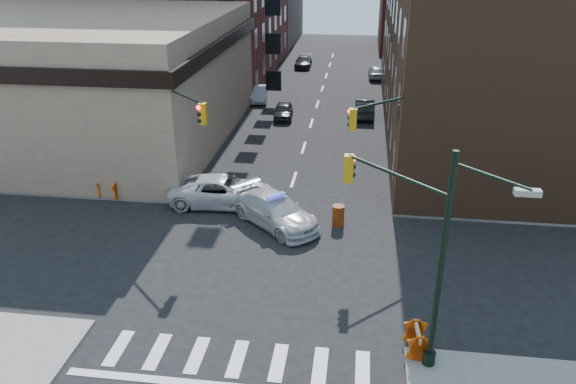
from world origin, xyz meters
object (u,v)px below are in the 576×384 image
(parked_car_enear, at_px, (365,108))
(barrel_bank, at_px, (189,197))
(parked_car_wfar, at_px, (259,94))
(pedestrian_b, at_px, (107,168))
(barrel_road, at_px, (338,215))
(parked_car_wnear, at_px, (283,111))
(barricade_se_a, at_px, (417,340))
(pickup, at_px, (223,191))
(pedestrian_a, at_px, (160,165))
(barricade_nw_a, at_px, (157,176))
(police_car, at_px, (275,211))

(parked_car_enear, distance_m, barrel_bank, 21.37)
(parked_car_wfar, relative_size, pedestrian_b, 2.29)
(pedestrian_b, distance_m, barrel_road, 14.76)
(parked_car_wnear, height_order, barrel_road, parked_car_wnear)
(parked_car_wnear, distance_m, barricade_se_a, 30.24)
(parked_car_wfar, distance_m, pedestrian_b, 21.47)
(pickup, height_order, pedestrian_b, pedestrian_b)
(parked_car_wnear, relative_size, pedestrian_a, 2.12)
(barrel_road, distance_m, barricade_se_a, 10.41)
(parked_car_wnear, distance_m, barricade_nw_a, 16.23)
(police_car, height_order, pedestrian_a, pedestrian_a)
(parked_car_enear, bearing_deg, barricade_se_a, 93.12)
(barricade_nw_a, bearing_deg, parked_car_enear, 52.70)
(parked_car_wnear, xyz_separation_m, barricade_nw_a, (-5.69, -15.20, -0.05))
(police_car, distance_m, barricade_se_a, 11.57)
(pickup, xyz_separation_m, barricade_se_a, (9.96, -11.54, -0.20))
(pickup, relative_size, barricade_se_a, 4.61)
(police_car, distance_m, barrel_road, 3.34)
(parked_car_wfar, bearing_deg, barricade_se_a, -77.84)
(pickup, distance_m, barricade_nw_a, 5.12)
(parked_car_enear, height_order, barrel_road, parked_car_enear)
(pickup, bearing_deg, barrel_bank, 94.49)
(parked_car_enear, bearing_deg, police_car, 76.89)
(pickup, distance_m, pedestrian_a, 5.60)
(parked_car_wnear, xyz_separation_m, pedestrian_a, (-5.79, -14.37, 0.40))
(pickup, relative_size, barricade_nw_a, 5.03)
(barrel_bank, xyz_separation_m, barricade_nw_a, (-2.69, 2.40, 0.13))
(parked_car_enear, height_order, barricade_se_a, parked_car_enear)
(pickup, bearing_deg, police_car, -124.21)
(police_car, distance_m, pedestrian_a, 9.51)
(pedestrian_a, distance_m, barrel_road, 12.30)
(pedestrian_a, xyz_separation_m, barricade_nw_a, (0.10, -0.83, -0.45))
(barricade_nw_a, bearing_deg, barrel_bank, -42.00)
(barrel_road, distance_m, barrel_bank, 8.70)
(pickup, height_order, parked_car_wfar, pickup)
(pickup, distance_m, parked_car_enear, 20.33)
(parked_car_wnear, xyz_separation_m, barrel_road, (5.58, -19.03, -0.09))
(pedestrian_b, relative_size, barricade_se_a, 1.42)
(barrel_road, height_order, barricade_nw_a, barrel_road)
(police_car, relative_size, pickup, 0.94)
(pedestrian_a, distance_m, pedestrian_b, 3.13)
(parked_car_enear, xyz_separation_m, barricade_nw_a, (-12.49, -16.59, -0.17))
(pickup, height_order, barrel_bank, pickup)
(parked_car_wfar, bearing_deg, barrel_bank, -97.06)
(pedestrian_a, distance_m, barricade_se_a, 20.66)
(parked_car_enear, xyz_separation_m, barricade_se_a, (2.10, -30.29, -0.13))
(parked_car_wnear, xyz_separation_m, pedestrian_b, (-8.73, -15.45, 0.43))
(parked_car_enear, bearing_deg, pedestrian_a, 50.54)
(barrel_road, distance_m, barricade_nw_a, 11.91)
(pedestrian_a, height_order, pedestrian_b, pedestrian_b)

